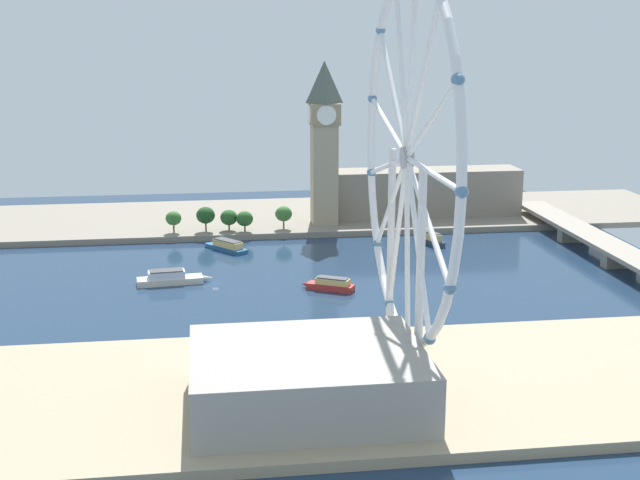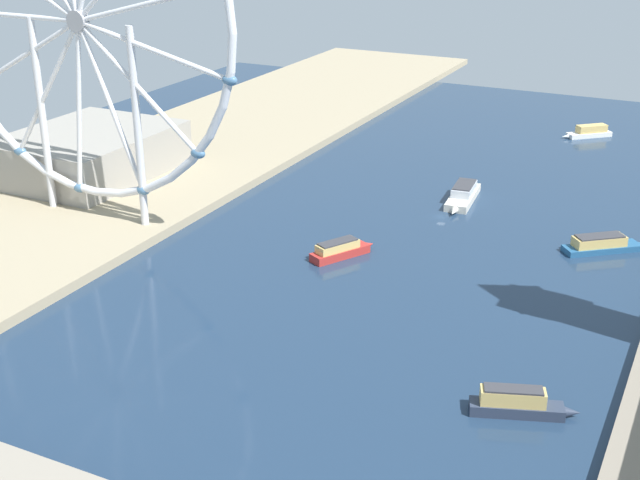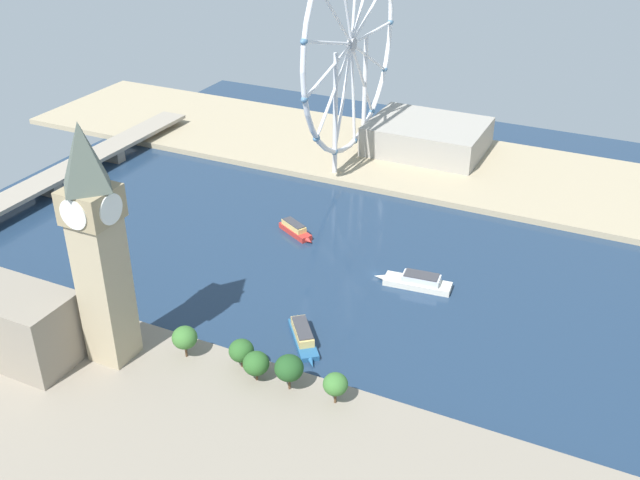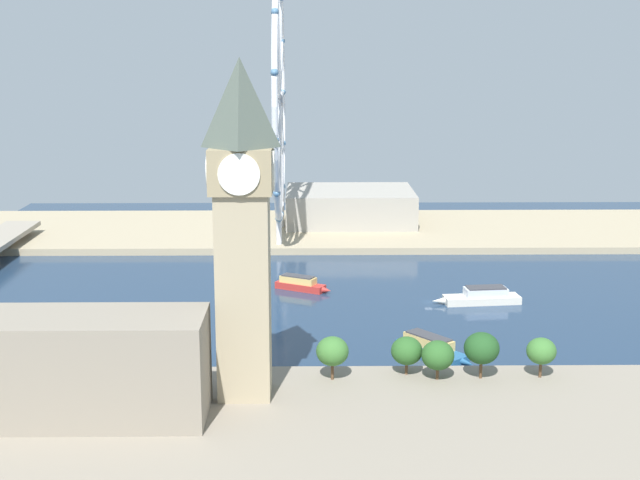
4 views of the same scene
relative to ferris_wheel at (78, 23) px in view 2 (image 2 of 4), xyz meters
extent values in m
plane|color=#1E334C|center=(-99.40, -55.47, -64.78)|extent=(403.64, 403.64, 0.00)
cube|color=tan|center=(17.42, -55.47, -63.28)|extent=(90.00, 520.00, 3.00)
torus|color=silver|center=(0.00, 0.00, 0.64)|extent=(111.43, 2.59, 111.43)
cylinder|color=#99999E|center=(0.00, 0.00, 0.64)|extent=(6.53, 3.00, 6.53)
cylinder|color=silver|center=(27.21, 0.00, 0.64)|extent=(54.42, 1.55, 1.55)
cylinder|color=silver|center=(-26.42, 0.00, 7.15)|extent=(53.21, 1.55, 14.53)
cylinder|color=silver|center=(-26.42, 0.00, -5.88)|extent=(53.21, 1.55, 14.53)
cylinder|color=silver|center=(-20.37, 0.00, -17.41)|extent=(41.76, 1.55, 37.25)
cylinder|color=silver|center=(-9.65, 0.00, -24.81)|extent=(20.75, 1.55, 51.43)
cylinder|color=silver|center=(3.28, 0.00, -26.38)|extent=(8.10, 1.55, 54.21)
cylinder|color=silver|center=(15.46, 0.00, -21.76)|extent=(32.19, 1.55, 45.67)
cylinder|color=silver|center=(24.09, 0.00, -12.01)|extent=(48.91, 1.55, 26.66)
ellipsoid|color=teal|center=(-52.84, 0.00, -12.39)|extent=(4.80, 3.20, 3.20)
ellipsoid|color=teal|center=(-40.73, 0.00, -35.45)|extent=(4.80, 3.20, 3.20)
ellipsoid|color=teal|center=(-19.30, 0.00, -50.25)|extent=(4.80, 3.20, 3.20)
ellipsoid|color=teal|center=(6.56, 0.00, -53.39)|extent=(4.80, 3.20, 3.20)
ellipsoid|color=teal|center=(30.91, 0.00, -44.15)|extent=(4.80, 3.20, 3.20)
cylinder|color=silver|center=(19.05, 0.00, -30.57)|extent=(2.40, 2.40, 62.41)
cylinder|color=silver|center=(-19.05, 0.00, -30.57)|extent=(2.40, 2.40, 62.41)
cube|color=gray|center=(30.95, -33.31, -53.76)|extent=(49.27, 62.22, 16.04)
cube|color=white|center=(-125.59, -178.88, -63.75)|extent=(18.48, 17.44, 2.05)
cone|color=white|center=(-116.97, -171.08, -63.75)|extent=(4.04, 3.93, 2.05)
cube|color=#DBB766|center=(-126.33, -179.55, -61.13)|extent=(13.05, 12.41, 3.20)
cube|color=#235684|center=(-152.77, -49.25, -63.84)|extent=(22.78, 20.04, 1.88)
cube|color=#DBB766|center=(-151.83, -48.50, -61.43)|extent=(15.90, 14.24, 2.94)
cube|color=#38383D|center=(-151.83, -48.50, -59.73)|extent=(14.48, 13.03, 0.44)
cube|color=#B22D28|center=(-83.07, -9.93, -63.51)|extent=(13.76, 19.21, 2.52)
cone|color=#B22D28|center=(-88.34, -19.61, -63.51)|extent=(3.85, 4.20, 2.52)
cube|color=#DBB766|center=(-82.62, -9.10, -61.06)|extent=(10.46, 14.12, 2.39)
cube|color=#38383D|center=(-82.62, -9.10, -59.63)|extent=(9.62, 12.82, 0.45)
cube|color=#2D384C|center=(-151.60, 48.92, -63.52)|extent=(20.11, 11.08, 2.51)
cone|color=#2D384C|center=(-162.36, 45.05, -63.52)|extent=(4.18, 3.56, 2.51)
cube|color=#DBB766|center=(-150.67, 49.26, -60.60)|extent=(14.10, 8.31, 3.33)
cube|color=#38383D|center=(-150.67, 49.26, -58.71)|extent=(12.76, 7.67, 0.44)
cube|color=beige|center=(-101.00, -73.95, -63.48)|extent=(10.47, 27.32, 2.59)
cone|color=beige|center=(-102.61, -58.54, -63.48)|extent=(3.08, 5.04, 2.59)
cube|color=silver|center=(-100.86, -75.27, -60.77)|extent=(8.00, 15.42, 2.82)
cube|color=#38383D|center=(-100.86, -75.27, -59.13)|extent=(7.54, 13.91, 0.46)
camera|label=1|loc=(246.17, -59.67, 37.80)|focal=48.74mm
camera|label=2|loc=(-182.94, 206.30, 39.17)|focal=48.64mm
camera|label=3|loc=(-339.61, -145.83, 93.20)|focal=41.20mm
camera|label=4|loc=(-400.90, -13.37, 24.29)|focal=49.91mm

